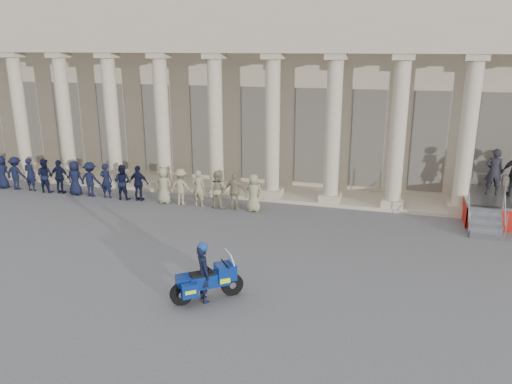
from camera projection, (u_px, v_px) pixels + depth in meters
The scene contains 5 objects.
ground at pixel (165, 269), 15.27m from camera, with size 90.00×90.00×0.00m, color #4E4E51.
building at pixel (280, 85), 27.59m from camera, with size 40.00×12.50×9.00m.
officer_rank at pixel (99, 180), 22.37m from camera, with size 14.94×0.60×1.58m.
motorcycle at pixel (208, 280), 13.28m from camera, with size 1.69×1.49×1.30m.
rider at pixel (203, 272), 13.16m from camera, with size 0.66×0.69×1.68m.
Camera 1 is at (6.58, -12.66, 6.55)m, focal length 35.00 mm.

